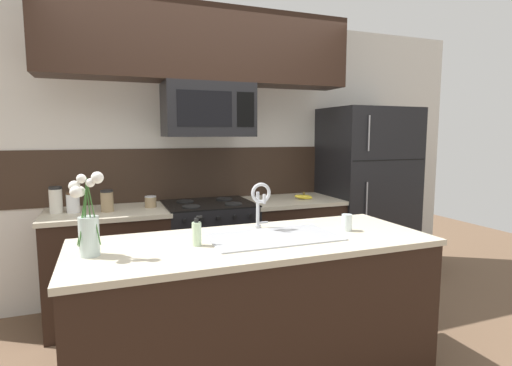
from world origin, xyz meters
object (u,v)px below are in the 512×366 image
object	(u,v)px
microwave	(208,110)
refrigerator	(365,196)
storage_jar_tall	(56,200)
banana_bunch	(304,197)
dish_soap_bottle	(197,233)
storage_jar_short	(107,201)
flower_vase	(88,225)
storage_jar_medium	(73,202)
drinking_glass	(347,223)
storage_jar_squat	(151,202)
sink_faucet	(260,199)
stove_range	(209,254)

from	to	relation	value
microwave	refrigerator	size ratio (longest dim) A/B	0.42
storage_jar_tall	banana_bunch	xyz separation A→B (m)	(2.11, -0.10, -0.08)
refrigerator	dish_soap_bottle	size ratio (longest dim) A/B	10.77
storage_jar_short	flower_vase	size ratio (longest dim) A/B	0.40
storage_jar_medium	storage_jar_tall	bearing A→B (deg)	168.80
microwave	storage_jar_short	size ratio (longest dim) A/B	4.34
flower_vase	banana_bunch	bearing A→B (deg)	32.93
drinking_glass	storage_jar_short	bearing A→B (deg)	139.12
microwave	storage_jar_medium	size ratio (longest dim) A/B	4.63
refrigerator	banana_bunch	distance (m)	0.75
storage_jar_squat	dish_soap_bottle	bearing A→B (deg)	-85.34
storage_jar_squat	sink_faucet	size ratio (longest dim) A/B	0.31
storage_jar_short	drinking_glass	size ratio (longest dim) A/B	1.63
stove_range	sink_faucet	size ratio (longest dim) A/B	3.04
stove_range	microwave	size ratio (longest dim) A/B	1.25
microwave	sink_faucet	distance (m)	1.19
stove_range	drinking_glass	distance (m)	1.47
storage_jar_short	storage_jar_squat	world-z (taller)	storage_jar_short
storage_jar_squat	sink_faucet	distance (m)	1.22
storage_jar_short	stove_range	bearing A→B (deg)	2.58
stove_range	storage_jar_tall	world-z (taller)	storage_jar_tall
storage_jar_tall	flower_vase	distance (m)	1.32
refrigerator	banana_bunch	size ratio (longest dim) A/B	9.36
storage_jar_medium	sink_faucet	size ratio (longest dim) A/B	0.53
storage_jar_tall	storage_jar_squat	world-z (taller)	storage_jar_tall
storage_jar_medium	banana_bunch	size ratio (longest dim) A/B	0.85
storage_jar_tall	storage_jar_medium	size ratio (longest dim) A/B	1.29
refrigerator	storage_jar_medium	bearing A→B (deg)	-179.91
storage_jar_medium	microwave	bearing A→B (deg)	-1.95
dish_soap_bottle	flower_vase	distance (m)	0.55
banana_bunch	flower_vase	world-z (taller)	flower_vase
stove_range	flower_vase	bearing A→B (deg)	-126.73
storage_jar_short	sink_faucet	world-z (taller)	sink_faucet
microwave	banana_bunch	size ratio (longest dim) A/B	3.93
storage_jar_short	storage_jar_medium	bearing A→B (deg)	167.92
storage_jar_squat	refrigerator	bearing A→B (deg)	-0.40
stove_range	storage_jar_squat	bearing A→B (deg)	175.94
storage_jar_squat	banana_bunch	bearing A→B (deg)	-3.88
dish_soap_bottle	drinking_glass	xyz separation A→B (m)	(0.96, -0.00, -0.02)
storage_jar_medium	flower_vase	distance (m)	1.28
sink_faucet	flower_vase	size ratio (longest dim) A/B	0.71
drinking_glass	flower_vase	bearing A→B (deg)	179.69
storage_jar_tall	storage_jar_short	world-z (taller)	storage_jar_tall
refrigerator	storage_jar_medium	world-z (taller)	refrigerator
microwave	storage_jar_squat	size ratio (longest dim) A/B	7.73
storage_jar_tall	sink_faucet	world-z (taller)	sink_faucet
storage_jar_medium	dish_soap_bottle	xyz separation A→B (m)	(0.70, -1.27, -0.01)
storage_jar_squat	sink_faucet	xyz separation A→B (m)	(0.57, -1.07, 0.15)
banana_bunch	sink_faucet	bearing A→B (deg)	-130.30
storage_jar_medium	storage_jar_short	size ratio (longest dim) A/B	0.94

